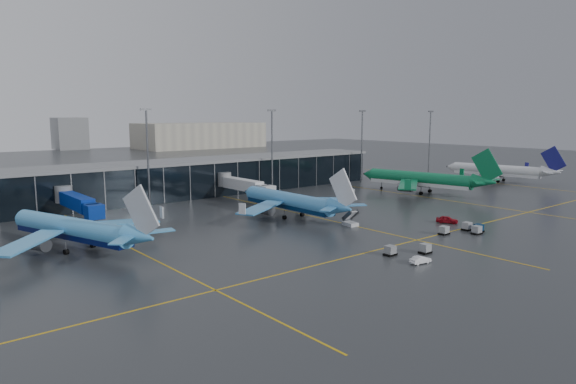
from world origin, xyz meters
TOP-DOWN VIEW (x-y plane):
  - ground at (0.00, 0.00)m, footprint 600.00×600.00m
  - terminal_pier at (0.00, 62.00)m, footprint 142.00×17.00m
  - jet_bridges at (-35.00, 42.99)m, footprint 94.00×27.50m
  - flood_masts at (5.00, 50.00)m, footprint 203.00×0.50m
  - distant_hangars at (49.94, 270.08)m, footprint 260.00×71.00m
  - taxi_lines at (10.00, 10.61)m, footprint 220.00×120.00m
  - airliner_arkefly at (-43.34, 19.91)m, footprint 45.94×49.01m
  - airliner_klm_near at (5.57, 18.62)m, footprint 34.86×39.69m
  - airliner_aer_lingus at (60.29, 21.63)m, footprint 46.78×51.19m
  - airliner_ba at (104.81, 21.14)m, footprint 42.75×46.95m
  - baggage_carts at (15.44, -18.53)m, footprint 29.98×7.67m
  - mobile_airstair at (9.49, 2.13)m, footprint 2.51×3.41m
  - service_van_red at (28.08, -9.68)m, footprint 3.86×5.05m
  - service_van_white at (-2.53, -25.01)m, footprint 3.94×1.82m

SIDE VIEW (x-z plane):
  - ground at x=0.00m, z-range 0.00..0.00m
  - taxi_lines at x=10.00m, z-range 0.00..0.02m
  - service_van_white at x=-2.53m, z-range 0.00..1.25m
  - baggage_carts at x=15.44m, z-range -0.09..1.61m
  - mobile_airstair at x=9.49m, z-range -0.95..2.49m
  - service_van_red at x=28.08m, z-range 0.00..1.60m
  - jet_bridges at x=-35.00m, z-range 0.95..8.15m
  - terminal_pier at x=0.00m, z-range 0.07..10.77m
  - airliner_klm_near at x=5.57m, z-range 0.00..12.18m
  - airliner_arkefly at x=-43.34m, z-range 0.00..12.27m
  - airliner_ba at x=104.81m, z-range 0.00..12.79m
  - airliner_aer_lingus at x=60.29m, z-range 0.00..13.79m
  - distant_hangars at x=49.94m, z-range -2.21..19.79m
  - flood_masts at x=5.00m, z-range 1.06..26.56m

